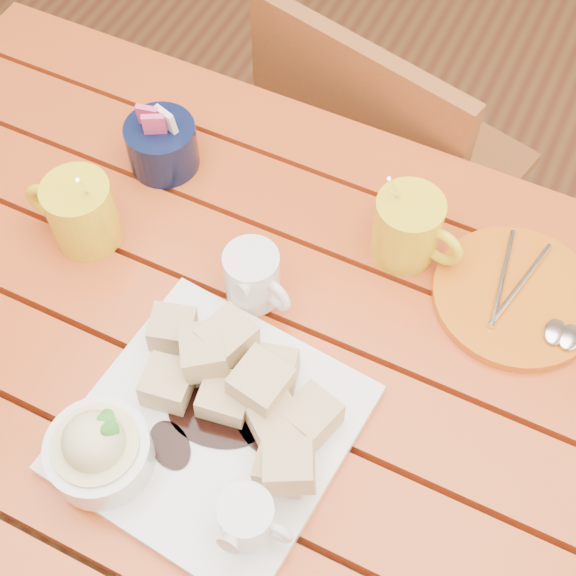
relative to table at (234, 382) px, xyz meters
The scene contains 9 objects.
ground 0.64m from the table, 90.00° to the right, with size 5.00×5.00×0.00m, color brown.
table is the anchor object (origin of this frame).
dessert_plate 0.19m from the table, 78.78° to the right, with size 0.31×0.31×0.11m.
coffee_mug_left 0.29m from the table, 165.55° to the left, with size 0.12×0.09×0.14m.
coffee_mug_right 0.30m from the table, 57.53° to the left, with size 0.12×0.08×0.14m.
cream_pitcher 0.17m from the table, 92.74° to the left, with size 0.10×0.08×0.08m.
sugar_caddy 0.33m from the table, 135.08° to the left, with size 0.09×0.09×0.10m.
orange_saucer 0.37m from the table, 35.68° to the left, with size 0.20×0.20×0.02m.
chair_far 0.59m from the table, 90.72° to the left, with size 0.47×0.47×0.83m.
Camera 1 is at (0.26, -0.37, 1.59)m, focal length 50.00 mm.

